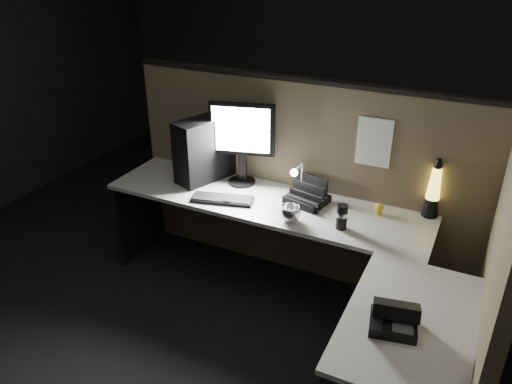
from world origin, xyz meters
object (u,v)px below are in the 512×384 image
at_px(pc_tower, 205,149).
at_px(keyboard, 222,199).
at_px(monitor, 242,136).
at_px(desk_phone, 393,318).
at_px(lava_lamp, 433,193).

bearing_deg(pc_tower, keyboard, -22.15).
bearing_deg(monitor, pc_tower, 177.35).
xyz_separation_m(pc_tower, keyboard, (0.29, -0.26, -0.22)).
bearing_deg(pc_tower, desk_phone, -11.99).
bearing_deg(keyboard, lava_lamp, 2.01).
height_order(pc_tower, monitor, monitor).
distance_m(monitor, lava_lamp, 1.36).
relative_size(monitor, lava_lamp, 1.51).
relative_size(keyboard, lava_lamp, 1.06).
relative_size(pc_tower, desk_phone, 1.89).
bearing_deg(desk_phone, keyboard, 139.79).
bearing_deg(keyboard, monitor, 76.46).
distance_m(keyboard, lava_lamp, 1.40).
distance_m(monitor, keyboard, 0.48).
height_order(pc_tower, lava_lamp, pc_tower).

